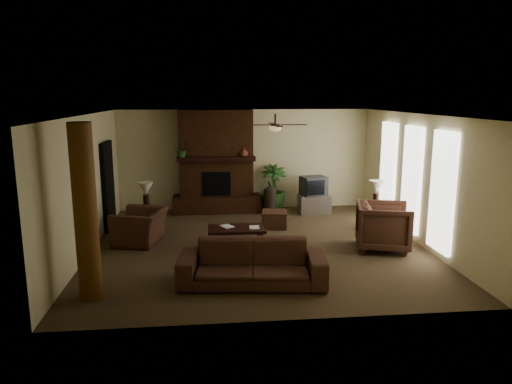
{
  "coord_description": "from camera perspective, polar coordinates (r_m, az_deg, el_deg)",
  "views": [
    {
      "loc": [
        -1.08,
        -9.78,
        3.2
      ],
      "look_at": [
        0.0,
        0.4,
        1.1
      ],
      "focal_mm": 33.43,
      "sensor_mm": 36.0,
      "label": 1
    }
  ],
  "objects": [
    {
      "name": "tv",
      "position": [
        13.04,
        6.9,
        0.72
      ],
      "size": [
        0.75,
        0.66,
        0.52
      ],
      "color": "#333335",
      "rests_on": "tv_stand"
    },
    {
      "name": "book_b",
      "position": [
        10.05,
        -0.8,
        -3.54
      ],
      "size": [
        0.21,
        0.03,
        0.29
      ],
      "primitive_type": "imported",
      "rotation": [
        0.0,
        0.0,
        -0.06
      ],
      "color": "#999999",
      "rests_on": "coffee_table"
    },
    {
      "name": "coffee_table",
      "position": [
        10.15,
        -2.36,
        -4.59
      ],
      "size": [
        1.2,
        0.7,
        0.43
      ],
      "color": "black",
      "rests_on": "ground"
    },
    {
      "name": "book_a",
      "position": [
        10.09,
        -4.03,
        -3.52
      ],
      "size": [
        0.2,
        0.13,
        0.29
      ],
      "primitive_type": "imported",
      "rotation": [
        0.0,
        0.0,
        0.52
      ],
      "color": "#999999",
      "rests_on": "coffee_table"
    },
    {
      "name": "tv_stand",
      "position": [
        13.18,
        6.99,
        -1.43
      ],
      "size": [
        0.86,
        0.53,
        0.5
      ],
      "primitive_type": "cube",
      "rotation": [
        0.0,
        0.0,
        0.03
      ],
      "color": "#B1B1B3",
      "rests_on": "ground"
    },
    {
      "name": "windows",
      "position": [
        11.12,
        18.1,
        1.43
      ],
      "size": [
        0.08,
        3.65,
        2.35
      ],
      "color": "white",
      "rests_on": "ground"
    },
    {
      "name": "mantel_plant",
      "position": [
        12.82,
        -8.81,
        4.84
      ],
      "size": [
        0.46,
        0.5,
        0.33
      ],
      "primitive_type": "imported",
      "rotation": [
        0.0,
        0.0,
        -0.23
      ],
      "color": "#285020",
      "rests_on": "fireplace"
    },
    {
      "name": "lamp_left",
      "position": [
        11.41,
        -13.05,
        0.18
      ],
      "size": [
        0.4,
        0.4,
        0.65
      ],
      "color": "black",
      "rests_on": "side_table_left"
    },
    {
      "name": "side_table_left",
      "position": [
        11.54,
        -12.61,
        -3.38
      ],
      "size": [
        0.55,
        0.55,
        0.55
      ],
      "primitive_type": "cube",
      "rotation": [
        0.0,
        0.0,
        -0.1
      ],
      "color": "black",
      "rests_on": "ground"
    },
    {
      "name": "log_column",
      "position": [
        7.83,
        -19.73,
        -2.39
      ],
      "size": [
        0.36,
        0.36,
        2.8
      ],
      "primitive_type": "cylinder",
      "color": "brown",
      "rests_on": "ground"
    },
    {
      "name": "armchair_left",
      "position": [
        10.7,
        -13.7,
        -3.4
      ],
      "size": [
        0.98,
        1.27,
        0.99
      ],
      "primitive_type": "imported",
      "rotation": [
        0.0,
        0.0,
        -1.81
      ],
      "color": "#4A2D20",
      "rests_on": "ground"
    },
    {
      "name": "sofa",
      "position": [
        8.2,
        -0.45,
        -7.7
      ],
      "size": [
        2.57,
        1.0,
        0.98
      ],
      "primitive_type": "imported",
      "rotation": [
        0.0,
        0.0,
        -0.11
      ],
      "color": "#4A2D20",
      "rests_on": "ground"
    },
    {
      "name": "ceiling_fan",
      "position": [
        10.21,
        2.31,
        7.82
      ],
      "size": [
        1.35,
        1.35,
        0.37
      ],
      "color": "black",
      "rests_on": "ceiling"
    },
    {
      "name": "room_shell",
      "position": [
        10.0,
        0.24,
        1.23
      ],
      "size": [
        7.0,
        7.0,
        7.0
      ],
      "color": "brown",
      "rests_on": "ground"
    },
    {
      "name": "floor_vase",
      "position": [
        12.91,
        1.71,
        -0.8
      ],
      "size": [
        0.34,
        0.34,
        0.77
      ],
      "color": "#2F241A",
      "rests_on": "ground"
    },
    {
      "name": "doorway",
      "position": [
        12.01,
        -17.28,
        0.75
      ],
      "size": [
        0.1,
        1.0,
        2.1
      ],
      "primitive_type": "cube",
      "color": "black",
      "rests_on": "ground"
    },
    {
      "name": "fireplace",
      "position": [
        13.17,
        -4.76,
        2.61
      ],
      "size": [
        2.4,
        0.7,
        2.8
      ],
      "color": "#472613",
      "rests_on": "ground"
    },
    {
      "name": "side_table_right",
      "position": [
        11.84,
        14.29,
        -3.08
      ],
      "size": [
        0.57,
        0.57,
        0.55
      ],
      "primitive_type": "cube",
      "rotation": [
        0.0,
        0.0,
        -0.15
      ],
      "color": "black",
      "rests_on": "ground"
    },
    {
      "name": "lamp_right",
      "position": [
        11.66,
        14.21,
        0.36
      ],
      "size": [
        0.43,
        0.43,
        0.65
      ],
      "color": "black",
      "rests_on": "side_table_right"
    },
    {
      "name": "floor_plant",
      "position": [
        13.34,
        2.07,
        -0.72
      ],
      "size": [
        0.95,
        1.4,
        0.72
      ],
      "primitive_type": "imported",
      "rotation": [
        0.0,
        0.0,
        0.19
      ],
      "color": "#285020",
      "rests_on": "ground"
    },
    {
      "name": "armchair_right",
      "position": [
        10.32,
        15.01,
        -3.74
      ],
      "size": [
        1.23,
        1.27,
        1.08
      ],
      "primitive_type": "imported",
      "rotation": [
        0.0,
        0.0,
        1.31
      ],
      "color": "#4A2D20",
      "rests_on": "ground"
    },
    {
      "name": "ottoman",
      "position": [
        11.7,
        2.22,
        -3.27
      ],
      "size": [
        0.7,
        0.7,
        0.4
      ],
      "primitive_type": "cube",
      "rotation": [
        0.0,
        0.0,
        -0.17
      ],
      "color": "#4A2D20",
      "rests_on": "ground"
    },
    {
      "name": "mantel_vase",
      "position": [
        12.89,
        -1.44,
        4.77
      ],
      "size": [
        0.24,
        0.25,
        0.22
      ],
      "primitive_type": "imported",
      "rotation": [
        0.0,
        0.0,
        0.09
      ],
      "color": "brown",
      "rests_on": "fireplace"
    }
  ]
}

